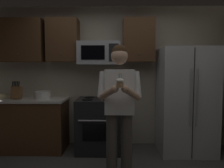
{
  "coord_description": "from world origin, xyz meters",
  "views": [
    {
      "loc": [
        0.14,
        -2.29,
        1.46
      ],
      "look_at": [
        0.1,
        0.45,
        1.25
      ],
      "focal_mm": 33.8,
      "sensor_mm": 36.0,
      "label": 1
    }
  ],
  "objects_px": {
    "microwave": "(99,53)",
    "knife_block": "(17,92)",
    "oven_range": "(99,125)",
    "person": "(119,103)",
    "refrigerator": "(186,101)",
    "bowl_small_colored": "(3,96)",
    "bowl_large_white": "(42,95)",
    "cupcake": "(120,82)"
  },
  "relations": [
    {
      "from": "cupcake",
      "to": "microwave",
      "type": "bearing_deg",
      "value": 104.03
    },
    {
      "from": "microwave",
      "to": "cupcake",
      "type": "distance_m",
      "value": 1.48
    },
    {
      "from": "person",
      "to": "cupcake",
      "type": "relative_size",
      "value": 10.13
    },
    {
      "from": "oven_range",
      "to": "person",
      "type": "height_order",
      "value": "person"
    },
    {
      "from": "knife_block",
      "to": "person",
      "type": "bearing_deg",
      "value": -26.7
    },
    {
      "from": "cupcake",
      "to": "knife_block",
      "type": "bearing_deg",
      "value": 145.47
    },
    {
      "from": "refrigerator",
      "to": "bowl_small_colored",
      "type": "xyz_separation_m",
      "value": [
        -3.23,
        0.11,
        0.06
      ]
    },
    {
      "from": "bowl_large_white",
      "to": "cupcake",
      "type": "xyz_separation_m",
      "value": [
        1.34,
        -1.28,
        0.3
      ]
    },
    {
      "from": "oven_range",
      "to": "person",
      "type": "distance_m",
      "value": 1.12
    },
    {
      "from": "refrigerator",
      "to": "bowl_large_white",
      "type": "distance_m",
      "value": 2.5
    },
    {
      "from": "bowl_large_white",
      "to": "bowl_small_colored",
      "type": "bearing_deg",
      "value": 176.53
    },
    {
      "from": "oven_range",
      "to": "microwave",
      "type": "bearing_deg",
      "value": 89.98
    },
    {
      "from": "bowl_large_white",
      "to": "person",
      "type": "height_order",
      "value": "person"
    },
    {
      "from": "knife_block",
      "to": "bowl_small_colored",
      "type": "height_order",
      "value": "knife_block"
    },
    {
      "from": "oven_range",
      "to": "refrigerator",
      "type": "bearing_deg",
      "value": -1.5
    },
    {
      "from": "refrigerator",
      "to": "knife_block",
      "type": "distance_m",
      "value": 2.94
    },
    {
      "from": "refrigerator",
      "to": "cupcake",
      "type": "distance_m",
      "value": 1.72
    },
    {
      "from": "bowl_small_colored",
      "to": "cupcake",
      "type": "distance_m",
      "value": 2.48
    },
    {
      "from": "person",
      "to": "oven_range",
      "type": "bearing_deg",
      "value": 110.37
    },
    {
      "from": "knife_block",
      "to": "oven_range",
      "type": "bearing_deg",
      "value": 1.18
    },
    {
      "from": "microwave",
      "to": "refrigerator",
      "type": "distance_m",
      "value": 1.72
    },
    {
      "from": "bowl_small_colored",
      "to": "person",
      "type": "relative_size",
      "value": 0.09
    },
    {
      "from": "microwave",
      "to": "person",
      "type": "bearing_deg",
      "value": -71.81
    },
    {
      "from": "refrigerator",
      "to": "bowl_large_white",
      "type": "relative_size",
      "value": 6.41
    },
    {
      "from": "bowl_small_colored",
      "to": "cupcake",
      "type": "height_order",
      "value": "cupcake"
    },
    {
      "from": "bowl_large_white",
      "to": "bowl_small_colored",
      "type": "xyz_separation_m",
      "value": [
        -0.73,
        0.04,
        -0.03
      ]
    },
    {
      "from": "refrigerator",
      "to": "cupcake",
      "type": "height_order",
      "value": "refrigerator"
    },
    {
      "from": "bowl_small_colored",
      "to": "person",
      "type": "distance_m",
      "value": 2.3
    },
    {
      "from": "microwave",
      "to": "knife_block",
      "type": "xyz_separation_m",
      "value": [
        -1.43,
        -0.15,
        -0.68
      ]
    },
    {
      "from": "microwave",
      "to": "refrigerator",
      "type": "bearing_deg",
      "value": -6.03
    },
    {
      "from": "oven_range",
      "to": "person",
      "type": "bearing_deg",
      "value": -69.63
    },
    {
      "from": "microwave",
      "to": "knife_block",
      "type": "distance_m",
      "value": 1.6
    },
    {
      "from": "oven_range",
      "to": "bowl_large_white",
      "type": "bearing_deg",
      "value": 178.5
    },
    {
      "from": "bowl_small_colored",
      "to": "person",
      "type": "height_order",
      "value": "person"
    },
    {
      "from": "bowl_large_white",
      "to": "knife_block",
      "type": "bearing_deg",
      "value": -172.67
    },
    {
      "from": "oven_range",
      "to": "knife_block",
      "type": "xyz_separation_m",
      "value": [
        -1.43,
        -0.03,
        0.57
      ]
    },
    {
      "from": "oven_range",
      "to": "microwave",
      "type": "xyz_separation_m",
      "value": [
        0.0,
        0.12,
        1.26
      ]
    },
    {
      "from": "knife_block",
      "to": "bowl_large_white",
      "type": "height_order",
      "value": "knife_block"
    },
    {
      "from": "oven_range",
      "to": "cupcake",
      "type": "height_order",
      "value": "cupcake"
    },
    {
      "from": "bowl_large_white",
      "to": "bowl_small_colored",
      "type": "height_order",
      "value": "bowl_large_white"
    },
    {
      "from": "person",
      "to": "refrigerator",
      "type": "bearing_deg",
      "value": 37.37
    },
    {
      "from": "oven_range",
      "to": "knife_block",
      "type": "distance_m",
      "value": 1.54
    }
  ]
}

